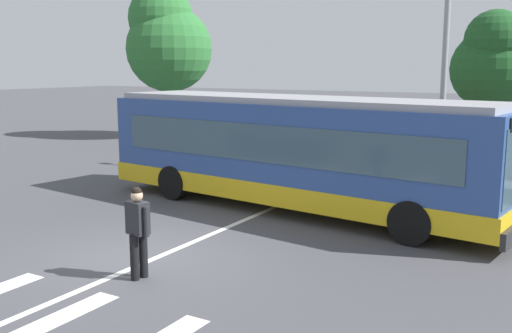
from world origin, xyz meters
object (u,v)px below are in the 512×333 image
(parked_car_charcoal, at_px, (255,137))
(pedestrian_crossing_street, at_px, (138,228))
(parked_car_silver, at_px, (371,145))
(background_tree_right, at_px, (492,61))
(parked_car_red, at_px, (438,150))
(city_transit_bus, at_px, (294,152))
(parked_car_white, at_px, (308,140))
(background_tree_left, at_px, (167,40))

(parked_car_charcoal, bearing_deg, pedestrian_crossing_street, -67.23)
(parked_car_silver, distance_m, background_tree_right, 6.68)
(pedestrian_crossing_street, height_order, parked_car_red, pedestrian_crossing_street)
(city_transit_bus, relative_size, parked_car_white, 2.61)
(pedestrian_crossing_street, bearing_deg, parked_car_white, 103.52)
(parked_car_charcoal, height_order, background_tree_left, background_tree_left)
(pedestrian_crossing_street, distance_m, parked_car_white, 14.97)
(parked_car_white, height_order, parked_car_red, same)
(parked_car_silver, height_order, background_tree_right, background_tree_right)
(city_transit_bus, distance_m, parked_car_white, 9.09)
(background_tree_left, xyz_separation_m, background_tree_right, (16.28, 1.55, -1.17))
(pedestrian_crossing_street, xyz_separation_m, parked_car_silver, (-0.70, 14.51, -0.20))
(parked_car_charcoal, distance_m, parked_car_red, 8.05)
(parked_car_charcoal, relative_size, background_tree_right, 0.75)
(parked_car_silver, xyz_separation_m, background_tree_left, (-12.65, 2.96, 4.50))
(city_transit_bus, distance_m, parked_car_charcoal, 10.38)
(parked_car_red, height_order, background_tree_right, background_tree_right)
(parked_car_silver, bearing_deg, parked_car_white, 179.22)
(parked_car_silver, bearing_deg, parked_car_charcoal, 179.63)
(parked_car_white, xyz_separation_m, parked_car_red, (5.44, -0.18, 0.00))
(parked_car_silver, relative_size, parked_car_red, 1.00)
(parked_car_red, bearing_deg, background_tree_left, 168.55)
(city_transit_bus, height_order, parked_car_silver, city_transit_bus)
(parked_car_white, xyz_separation_m, background_tree_right, (6.43, 4.47, 3.33))
(parked_car_silver, bearing_deg, background_tree_right, 51.16)
(parked_car_silver, relative_size, background_tree_left, 0.56)
(parked_car_silver, bearing_deg, parked_car_red, -3.04)
(pedestrian_crossing_street, xyz_separation_m, background_tree_right, (2.93, 19.02, 3.12))
(city_transit_bus, height_order, parked_car_charcoal, city_transit_bus)
(parked_car_silver, bearing_deg, city_transit_bus, -85.04)
(city_transit_bus, bearing_deg, pedestrian_crossing_street, -90.19)
(parked_car_white, distance_m, parked_car_red, 5.44)
(background_tree_left, bearing_deg, background_tree_right, 5.44)
(parked_car_charcoal, height_order, background_tree_right, background_tree_right)
(city_transit_bus, bearing_deg, parked_car_red, 76.75)
(parked_car_charcoal, xyz_separation_m, parked_car_silver, (5.41, -0.03, 0.00))
(city_transit_bus, xyz_separation_m, background_tree_right, (2.91, 12.81, 2.50))
(city_transit_bus, height_order, parked_car_white, city_transit_bus)
(parked_car_white, relative_size, parked_car_silver, 1.00)
(city_transit_bus, height_order, background_tree_left, background_tree_left)
(parked_car_red, relative_size, background_tree_left, 0.56)
(parked_car_charcoal, relative_size, parked_car_red, 1.02)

